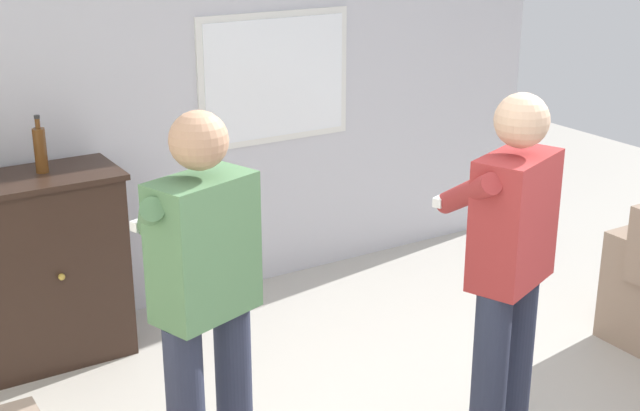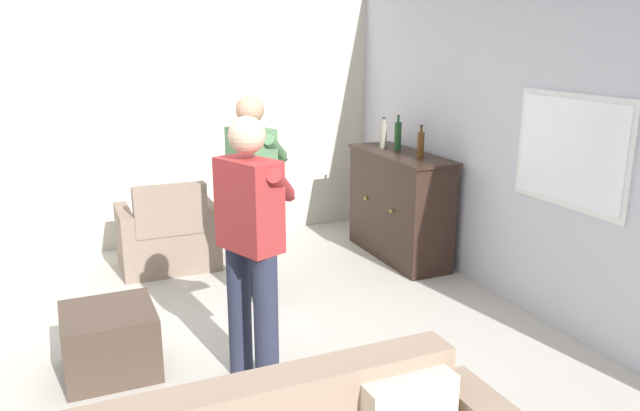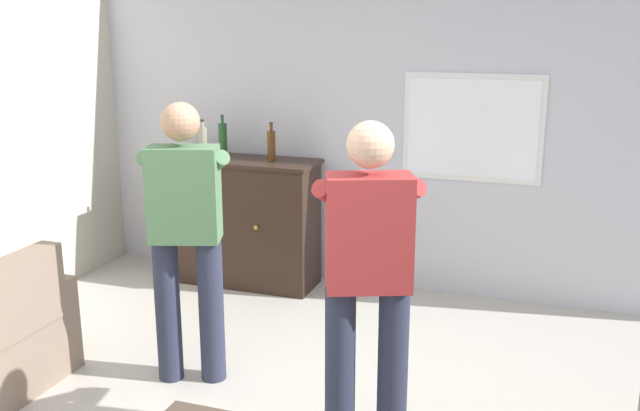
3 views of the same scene
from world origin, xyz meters
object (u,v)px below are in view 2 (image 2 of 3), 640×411
object	(u,v)px
bottle_wine_green	(398,136)
bottle_liquor_amber	(421,144)
sideboard_cabinet	(399,205)
person_standing_left	(253,190)
ottoman	(110,341)
person_standing_right	(252,239)
armchair	(169,238)
bottle_spirits_clear	(383,135)

from	to	relation	value
bottle_wine_green	bottle_liquor_amber	distance (m)	0.43
sideboard_cabinet	person_standing_left	size ratio (longest dim) A/B	0.78
bottle_liquor_amber	person_standing_left	xyz separation A→B (m)	(0.15, -1.64, -0.23)
sideboard_cabinet	person_standing_left	world-z (taller)	person_standing_left
bottle_wine_green	person_standing_left	size ratio (longest dim) A/B	0.20
ottoman	person_standing_right	size ratio (longest dim) A/B	0.34
armchair	person_standing_right	xyz separation A→B (m)	(2.21, 0.13, 0.65)
person_standing_left	person_standing_right	distance (m)	1.26
bottle_liquor_amber	person_standing_left	bearing A→B (deg)	-84.66
ottoman	bottle_wine_green	bearing A→B (deg)	114.60
bottle_spirits_clear	person_standing_left	size ratio (longest dim) A/B	0.18
bottle_spirits_clear	person_standing_right	world-z (taller)	person_standing_right
person_standing_left	person_standing_right	size ratio (longest dim) A/B	1.00
sideboard_cabinet	bottle_spirits_clear	world-z (taller)	bottle_spirits_clear
armchair	bottle_spirits_clear	world-z (taller)	bottle_spirits_clear
ottoman	person_standing_right	world-z (taller)	person_standing_right
bottle_liquor_amber	bottle_wine_green	bearing A→B (deg)	178.24
bottle_liquor_amber	person_standing_left	distance (m)	1.67
armchair	bottle_wine_green	xyz separation A→B (m)	(0.43, 2.18, 0.89)
sideboard_cabinet	ottoman	bearing A→B (deg)	-67.55
bottle_liquor_amber	bottle_spirits_clear	xyz separation A→B (m)	(-0.57, -0.07, 0.00)
armchair	person_standing_left	bearing A→B (deg)	27.42
person_standing_left	bottle_liquor_amber	bearing A→B (deg)	95.34
bottle_liquor_amber	ottoman	bearing A→B (deg)	-72.79
armchair	person_standing_right	world-z (taller)	person_standing_right
bottle_liquor_amber	bottle_spirits_clear	size ratio (longest dim) A/B	0.98
armchair	bottle_wine_green	distance (m)	2.40
person_standing_left	bottle_wine_green	bearing A→B (deg)	109.44
sideboard_cabinet	ottoman	distance (m)	3.08
bottle_spirits_clear	bottle_liquor_amber	bearing A→B (deg)	6.90
bottle_liquor_amber	ottoman	distance (m)	3.15
armchair	sideboard_cabinet	bearing A→B (deg)	74.83
armchair	bottle_spirits_clear	xyz separation A→B (m)	(0.29, 2.10, 0.88)
sideboard_cabinet	bottle_liquor_amber	size ratio (longest dim) A/B	4.33
ottoman	person_standing_right	distance (m)	1.20
sideboard_cabinet	bottle_spirits_clear	xyz separation A→B (m)	(-0.29, -0.03, 0.65)
armchair	bottle_liquor_amber	size ratio (longest dim) A/B	2.92
armchair	bottle_spirits_clear	size ratio (longest dim) A/B	2.87
ottoman	bottle_spirits_clear	bearing A→B (deg)	117.51
armchair	person_standing_left	size ratio (longest dim) A/B	0.53
bottle_liquor_amber	ottoman	world-z (taller)	bottle_liquor_amber
bottle_spirits_clear	person_standing_right	size ratio (longest dim) A/B	0.18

